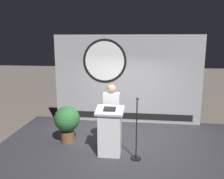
{
  "coord_description": "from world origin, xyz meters",
  "views": [
    {
      "loc": [
        0.51,
        -5.85,
        3.02
      ],
      "look_at": [
        -0.23,
        -0.14,
        1.8
      ],
      "focal_mm": 38.82,
      "sensor_mm": 36.0,
      "label": 1
    }
  ],
  "objects": [
    {
      "name": "banner_display",
      "position": [
        -0.03,
        1.85,
        1.73
      ],
      "size": [
        4.73,
        0.12,
        2.84
      ],
      "color": "#9E9EA3",
      "rests_on": "stage_platform"
    },
    {
      "name": "potted_plant",
      "position": [
        -1.44,
        0.02,
        0.89
      ],
      "size": [
        0.67,
        0.67,
        0.99
      ],
      "color": "brown",
      "rests_on": "stage_platform"
    },
    {
      "name": "stage_platform",
      "position": [
        0.0,
        0.0,
        0.15
      ],
      "size": [
        6.4,
        4.0,
        0.3
      ],
      "primitive_type": "cube",
      "color": "#333338",
      "rests_on": "ground"
    },
    {
      "name": "podium",
      "position": [
        -0.23,
        -0.54,
        0.87
      ],
      "size": [
        0.64,
        0.5,
        1.17
      ],
      "color": "silver",
      "rests_on": "stage_platform"
    },
    {
      "name": "ground_plane",
      "position": [
        0.0,
        0.0,
        0.0
      ],
      "size": [
        40.0,
        40.0,
        0.0
      ],
      "primitive_type": "plane",
      "color": "#6B6056"
    },
    {
      "name": "speaker_person",
      "position": [
        -0.25,
        -0.06,
        1.12
      ],
      "size": [
        0.4,
        0.26,
        1.61
      ],
      "color": "black",
      "rests_on": "stage_platform"
    },
    {
      "name": "microphone_stand",
      "position": [
        0.4,
        -0.65,
        0.78
      ],
      "size": [
        0.24,
        0.47,
        1.4
      ],
      "color": "black",
      "rests_on": "stage_platform"
    }
  ]
}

